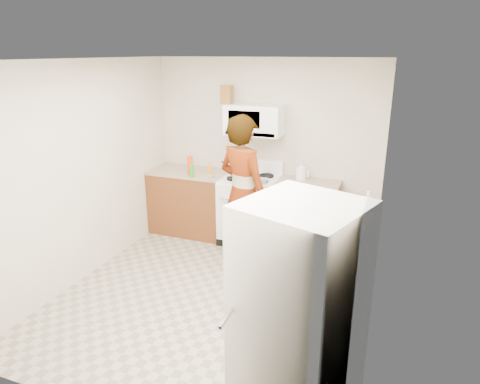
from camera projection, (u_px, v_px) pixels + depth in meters
The scene contains 20 objects.
floor at pixel (214, 294), 4.76m from camera, with size 3.60×3.60×0.00m, color gray.
back_wall at pixel (265, 151), 5.96m from camera, with size 3.20×0.02×2.50m, color beige.
right_wall at pixel (373, 206), 3.83m from camera, with size 0.02×3.60×2.50m, color beige.
cabinet_left at pixel (191, 202), 6.30m from camera, with size 1.12×0.62×0.90m, color brown.
counter_left at pixel (189, 172), 6.15m from camera, with size 1.14×0.64×0.04m, color tan.
cabinet_right at pixel (305, 218), 5.71m from camera, with size 0.80×0.62×0.90m, color brown.
counter_right at pixel (307, 185), 5.57m from camera, with size 0.82×0.64×0.04m, color tan.
gas_range at pixel (250, 208), 5.96m from camera, with size 0.76×0.65×1.13m.
microwave at pixel (254, 120), 5.69m from camera, with size 0.76×0.38×0.40m, color white.
person at pixel (243, 194), 5.10m from camera, with size 0.69×0.46×1.90m, color tan.
fridge at pixel (298, 323), 2.85m from camera, with size 0.70×0.70×1.70m, color beige.
kettle at pixel (301, 173), 5.71m from camera, with size 0.14×0.14×0.16m, color white.
jug at pixel (227, 95), 5.70m from camera, with size 0.14×0.14×0.24m, color brown.
saucepan at pixel (239, 167), 6.02m from camera, with size 0.25×0.25×0.14m, color silver.
tray at pixel (258, 180), 5.62m from camera, with size 0.25×0.16×0.05m, color white.
bottle_spray at pixel (190, 165), 5.92m from camera, with size 0.08×0.08×0.26m, color red.
bottle_hot_sauce at pixel (209, 169), 5.94m from camera, with size 0.05×0.05×0.15m, color orange.
bottle_green_cap at pixel (192, 171), 5.80m from camera, with size 0.05×0.05×0.17m, color #1A9321.
pot_lid at pixel (213, 178), 5.79m from camera, with size 0.27×0.27×0.01m, color white.
broom at pixel (368, 240), 4.67m from camera, with size 0.03×0.03×1.21m, color silver.
Camera 1 is at (1.76, -3.79, 2.57)m, focal length 32.00 mm.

